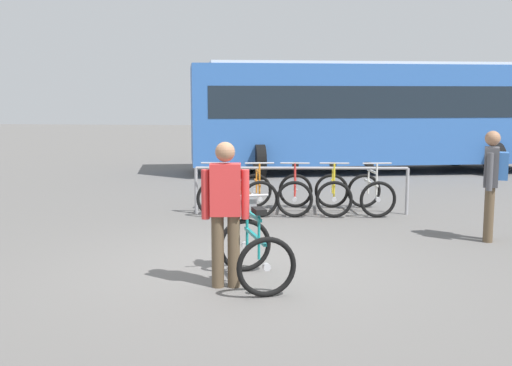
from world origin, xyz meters
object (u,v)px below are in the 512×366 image
racked_bike_orange (257,193)px  racked_bike_yellow (333,193)px  racked_bike_white (371,193)px  featured_bicycle (252,240)px  racked_bike_black (220,193)px  pedestrian_with_backpack (492,179)px  bus_distant (367,111)px  racked_bike_red (295,193)px  person_with_featured_bike (225,208)px

racked_bike_orange → racked_bike_yellow: bearing=5.1°
racked_bike_white → featured_bicycle: (-1.70, -4.53, 0.12)m
racked_bike_black → racked_bike_white: 2.80m
pedestrian_with_backpack → bus_distant: (-1.23, 8.72, 0.80)m
racked_bike_black → featured_bicycle: size_ratio=0.89×
racked_bike_white → pedestrian_with_backpack: (1.59, -2.15, 0.57)m
racked_bike_red → racked_bike_yellow: same height
racked_bike_white → featured_bicycle: featured_bicycle is taller
racked_bike_orange → person_with_featured_bike: (0.13, -4.63, 0.54)m
featured_bicycle → person_with_featured_bike: 0.58m
racked_bike_yellow → racked_bike_black: bearing=-174.9°
featured_bicycle → pedestrian_with_backpack: pedestrian_with_backpack is taller
racked_bike_white → bus_distant: bus_distant is taller
racked_bike_orange → bus_distant: size_ratio=0.12×
racked_bike_black → racked_bike_orange: (0.70, 0.06, 0.00)m
racked_bike_orange → bus_distant: (2.45, 6.76, 1.37)m
featured_bicycle → bus_distant: (2.05, 11.10, 1.25)m
racked_bike_orange → featured_bicycle: 4.36m
racked_bike_black → bus_distant: bus_distant is taller
racked_bike_yellow → person_with_featured_bike: (-1.27, -4.75, 0.54)m
racked_bike_black → racked_bike_white: bearing=5.1°
racked_bike_black → featured_bicycle: (1.09, -4.28, 0.12)m
racked_bike_orange → racked_bike_red: 0.70m
racked_bike_orange → bus_distant: bearing=70.1°
racked_bike_white → featured_bicycle: size_ratio=0.97×
bus_distant → person_with_featured_bike: bearing=-101.5°
racked_bike_yellow → bus_distant: (1.06, 6.63, 1.37)m
bus_distant → racked_bike_white: bearing=-93.1°
racked_bike_orange → person_with_featured_bike: bearing=-88.4°
racked_bike_black → person_with_featured_bike: person_with_featured_bike is taller
racked_bike_black → racked_bike_red: size_ratio=1.00×
racked_bike_black → pedestrian_with_backpack: bearing=-23.4°
racked_bike_red → featured_bicycle: featured_bicycle is taller
pedestrian_with_backpack → bus_distant: bearing=98.0°
racked_bike_yellow → featured_bicycle: featured_bicycle is taller
racked_bike_orange → racked_bike_yellow: (1.39, 0.13, -0.00)m
racked_bike_yellow → bus_distant: bearing=81.0°
racked_bike_red → bus_distant: size_ratio=0.11×
racked_bike_red → racked_bike_white: same height
pedestrian_with_backpack → racked_bike_red: bearing=145.9°
racked_bike_orange → person_with_featured_bike: person_with_featured_bike is taller
racked_bike_black → featured_bicycle: featured_bicycle is taller
racked_bike_black → racked_bike_red: 1.40m
racked_bike_black → bus_distant: (3.15, 6.82, 1.37)m
racked_bike_red → racked_bike_yellow: bearing=5.1°
person_with_featured_bike → pedestrian_with_backpack: (3.55, 2.67, 0.03)m
racked_bike_yellow → pedestrian_with_backpack: pedestrian_with_backpack is taller
racked_bike_yellow → racked_bike_white: 0.70m
racked_bike_orange → pedestrian_with_backpack: size_ratio=0.73×
racked_bike_white → bus_distant: size_ratio=0.12×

